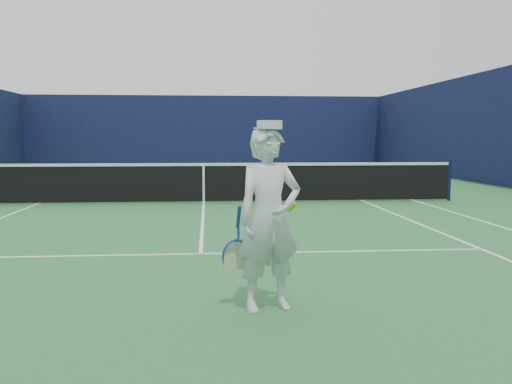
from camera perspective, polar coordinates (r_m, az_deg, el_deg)
ground at (r=14.46m, az=-5.24°, el=-1.09°), size 80.00×80.00×0.00m
court_markings at (r=14.46m, az=-5.24°, el=-1.07°), size 11.03×23.83×0.01m
windscreen_fence at (r=14.37m, az=-5.31°, el=6.86°), size 20.12×36.12×4.00m
tennis_net at (r=14.41m, az=-5.26°, el=1.11°), size 12.88×0.09×1.07m
tennis_player at (r=5.40m, az=1.32°, el=-2.67°), size 0.84×0.58×1.80m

